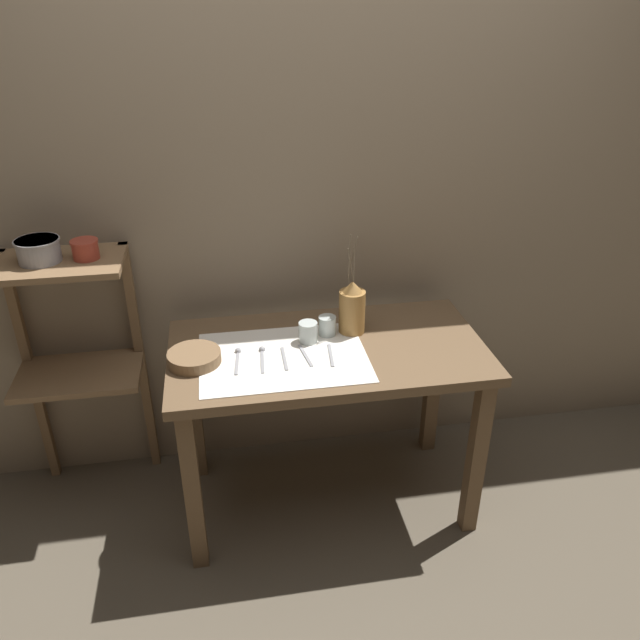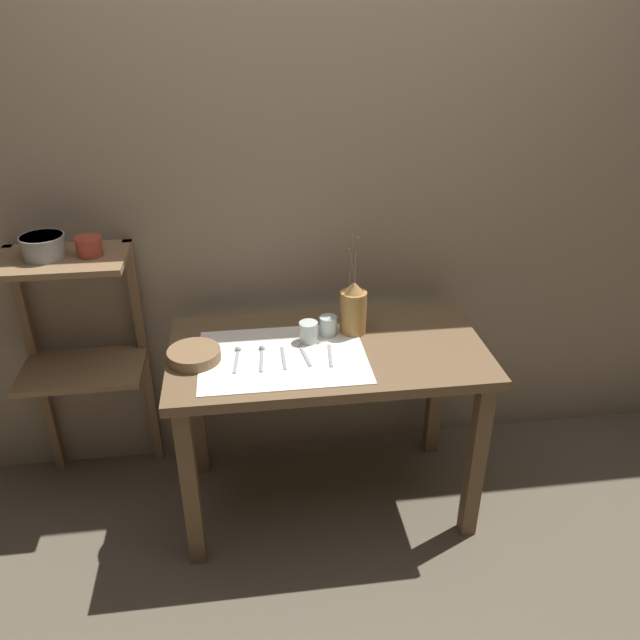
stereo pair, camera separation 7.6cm
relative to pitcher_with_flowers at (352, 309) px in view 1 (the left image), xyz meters
name	(u,v)px [view 1 (the left image)]	position (x,y,z in m)	size (l,w,h in m)	color
ground_plane	(327,497)	(-0.12, -0.11, -0.87)	(12.00, 12.00, 0.00)	brown
stone_wall_back	(309,203)	(-0.12, 0.32, 0.33)	(7.00, 0.06, 2.40)	gray
wooden_table	(327,373)	(-0.12, -0.11, -0.22)	(1.21, 0.64, 0.76)	brown
wooden_shelf_unit	(74,335)	(-1.09, 0.16, -0.10)	(0.49, 0.32, 1.10)	brown
linen_cloth	(283,357)	(-0.29, -0.15, -0.10)	(0.62, 0.45, 0.00)	white
pitcher_with_flowers	(352,309)	(0.00, 0.00, 0.00)	(0.10, 0.10, 0.41)	olive
wooden_bowl	(194,358)	(-0.62, -0.14, -0.08)	(0.19, 0.19, 0.04)	brown
glass_tumbler_near	(308,332)	(-0.18, -0.05, -0.06)	(0.07, 0.07, 0.08)	#B7C1BC
glass_tumbler_far	(327,326)	(-0.10, -0.01, -0.06)	(0.07, 0.07, 0.08)	#B7C1BC
spoon_inner	(238,355)	(-0.46, -0.12, -0.10)	(0.03, 0.17, 0.02)	#939399
spoon_outer	(262,354)	(-0.37, -0.12, -0.10)	(0.03, 0.17, 0.02)	#939399
knife_center	(284,359)	(-0.29, -0.17, -0.10)	(0.01, 0.16, 0.00)	#939399
fork_inner	(305,355)	(-0.21, -0.16, -0.10)	(0.04, 0.16, 0.00)	#939399
fork_outer	(330,355)	(-0.12, -0.18, -0.10)	(0.03, 0.16, 0.00)	#939399
metal_pot_large	(38,250)	(-1.14, 0.12, 0.28)	(0.16, 0.16, 0.08)	#939399
metal_pot_small	(85,249)	(-0.98, 0.12, 0.27)	(0.10, 0.10, 0.07)	#9E3828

